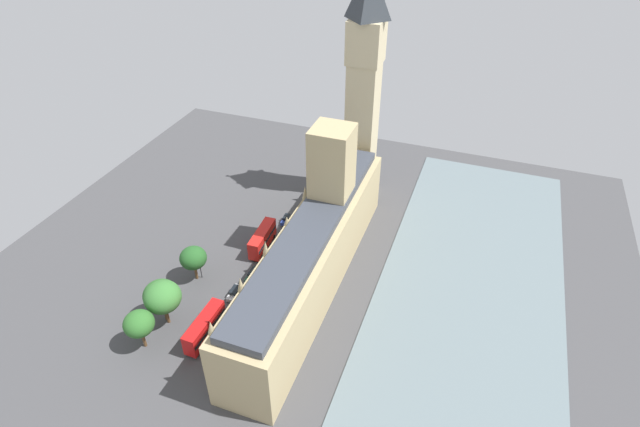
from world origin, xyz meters
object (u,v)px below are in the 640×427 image
object	(u,v)px
car_blue_far_end	(287,219)
plane_tree_opposite_hall	(193,258)
clock_tower	(364,85)
plane_tree_slot_10	(161,295)
pedestrian_trailing	(271,270)
plane_tree_slot_11	(163,297)
double_decker_bus_under_trees	(262,239)
plane_tree_leading	(139,324)
double_decker_bus_corner	(205,327)
car_dark_green_midblock	(253,275)
car_silver_near_tower	(235,292)
parliament_building	(315,246)
pedestrian_by_river_gate	(265,281)
car_black_kerbside	(305,208)
street_lamp_slot_12	(199,262)

from	to	relation	value
car_blue_far_end	plane_tree_opposite_hall	distance (m)	26.60
clock_tower	plane_tree_slot_10	xyz separation A→B (m)	(21.54, 54.89, -22.53)
clock_tower	car_blue_far_end	distance (m)	35.88
pedestrian_trailing	plane_tree_slot_11	bearing A→B (deg)	-41.10
double_decker_bus_under_trees	plane_tree_leading	bearing A→B (deg)	-107.32
plane_tree_slot_10	double_decker_bus_under_trees	bearing A→B (deg)	-107.91
clock_tower	pedestrian_trailing	distance (m)	46.63
double_decker_bus_corner	plane_tree_slot_11	xyz separation A→B (m)	(8.47, -0.65, 3.98)
clock_tower	car_blue_far_end	world-z (taller)	clock_tower
car_dark_green_midblock	car_silver_near_tower	distance (m)	6.00
parliament_building	pedestrian_by_river_gate	world-z (taller)	parliament_building
double_decker_bus_under_trees	pedestrian_by_river_gate	world-z (taller)	double_decker_bus_under_trees
pedestrian_by_river_gate	plane_tree_leading	world-z (taller)	plane_tree_leading
pedestrian_trailing	pedestrian_by_river_gate	xyz separation A→B (m)	(-0.14, 3.46, 0.02)
clock_tower	car_black_kerbside	bearing A→B (deg)	53.30
street_lamp_slot_12	parliament_building	bearing A→B (deg)	-160.45
car_black_kerbside	plane_tree_slot_10	xyz separation A→B (m)	(11.72, 41.71, 5.38)
double_decker_bus_under_trees	street_lamp_slot_12	bearing A→B (deg)	-124.21
double_decker_bus_under_trees	plane_tree_slot_11	bearing A→B (deg)	-109.01
parliament_building	plane_tree_leading	world-z (taller)	parliament_building
plane_tree_leading	clock_tower	bearing A→B (deg)	-109.18
car_blue_far_end	double_decker_bus_corner	world-z (taller)	double_decker_bus_corner
clock_tower	double_decker_bus_corner	size ratio (longest dim) A/B	5.28
car_dark_green_midblock	clock_tower	bearing A→B (deg)	-106.30
car_silver_near_tower	double_decker_bus_corner	distance (m)	11.24
clock_tower	double_decker_bus_under_trees	distance (m)	41.71
plane_tree_slot_11	car_silver_near_tower	bearing A→B (deg)	-129.23
double_decker_bus_corner	pedestrian_trailing	bearing A→B (deg)	79.85
car_black_kerbside	plane_tree_slot_11	distance (m)	44.05
plane_tree_slot_10	plane_tree_leading	bearing A→B (deg)	90.64
pedestrian_by_river_gate	pedestrian_trailing	bearing A→B (deg)	-174.53
plane_tree_opposite_hall	car_blue_far_end	bearing A→B (deg)	-112.31
car_blue_far_end	double_decker_bus_under_trees	distance (m)	10.81
pedestrian_trailing	plane_tree_leading	world-z (taller)	plane_tree_leading
parliament_building	car_black_kerbside	bearing A→B (deg)	-63.27
clock_tower	pedestrian_trailing	xyz separation A→B (m)	(8.26, 36.27, -28.11)
car_black_kerbside	double_decker_bus_corner	world-z (taller)	double_decker_bus_corner
double_decker_bus_under_trees	car_blue_far_end	bearing A→B (deg)	80.12
clock_tower	double_decker_bus_corner	world-z (taller)	clock_tower
double_decker_bus_under_trees	pedestrian_trailing	world-z (taller)	double_decker_bus_under_trees
clock_tower	car_black_kerbside	world-z (taller)	clock_tower
clock_tower	plane_tree_opposite_hall	size ratio (longest dim) A/B	7.05
plane_tree_slot_10	double_decker_bus_corner	bearing A→B (deg)	172.46
clock_tower	plane_tree_leading	bearing A→B (deg)	70.82
clock_tower	pedestrian_by_river_gate	bearing A→B (deg)	78.44
car_dark_green_midblock	car_black_kerbside	bearing A→B (deg)	-93.27
clock_tower	street_lamp_slot_12	size ratio (longest dim) A/B	9.40
car_blue_far_end	car_silver_near_tower	bearing A→B (deg)	87.00
car_black_kerbside	car_dark_green_midblock	distance (m)	25.97
car_black_kerbside	car_silver_near_tower	world-z (taller)	same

